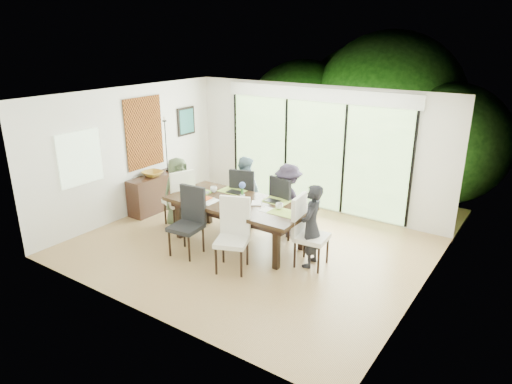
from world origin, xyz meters
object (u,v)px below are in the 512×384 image
Objects in this scene: bowl at (153,174)px; cup_a at (214,189)px; chair_left_end at (178,197)px; chair_far_right at (289,205)px; person_right_end at (311,226)px; vase at (242,198)px; cup_b at (242,202)px; person_far_left at (245,191)px; cup_c at (279,206)px; chair_near_right at (232,236)px; person_left_end at (179,192)px; chair_right_end at (312,232)px; sideboard at (157,192)px; person_far_right at (288,200)px; chair_near_left at (186,222)px; laptop at (199,194)px; table_top at (239,203)px; chair_far_left at (246,195)px.

cup_a is at bearing -4.60° from bowl.
chair_left_end is 2.22m from chair_far_right.
person_right_end is 4.00m from bowl.
cup_b is (0.10, -0.15, -0.02)m from vase.
bowl is (-3.99, 0.30, 0.14)m from person_right_end.
cup_c is at bearing 157.87° from person_far_left.
person_left_end reaches higher than chair_near_right.
person_right_end is at bearing 83.98° from chair_right_end.
chair_far_right is at bearing 67.17° from cup_b.
cup_c is at bearing -1.91° from cup_a.
chair_left_end is 3.00m from chair_right_end.
cup_a is at bearing 117.41° from chair_near_right.
person_left_end is 1.00× the size of person_far_left.
cup_c is at bearing -5.10° from sideboard.
cup_b is at bearing 78.26° from person_far_right.
person_far_left reaches higher than chair_left_end.
chair_near_left reaches higher than laptop.
chair_near_left is 1.70m from person_far_left.
chair_far_right reaches higher than laptop.
cup_b reaches higher than laptop.
chair_left_end is at bearing 103.39° from person_left_end.
cup_a is at bearing 172.41° from vase.
table_top is 24.00× the size of cup_b.
person_left_end is 1.32m from person_far_left.
bowl is at bearing 79.76° from chair_right_end.
chair_near_left is 2.34m from bowl.
chair_far_left is 9.17× the size of vase.
sideboard is at bearing 82.39° from person_left_end.
chair_near_right is 3.24m from bowl.
laptop is (-0.40, -0.93, 0.13)m from person_far_left.
person_far_right is (1.00, -0.02, 0.10)m from chair_far_left.
bowl is (-2.51, 0.30, 0.05)m from table_top.
cup_a is (-0.75, 0.10, -0.01)m from vase.
cup_b is at bearing 88.21° from chair_right_end.
person_right_end is 10.75× the size of vase.
chair_near_left is 1.64m from cup_c.
laptop is 1.71m from bowl.
chair_near_right is (0.50, -0.87, -0.19)m from table_top.
chair_near_right is 0.85× the size of person_far_right.
cup_a is 0.10× the size of sideboard.
person_far_left is 3.91× the size of laptop.
cup_c is at bearing 121.02° from chair_far_right.
table_top is 19.35× the size of cup_c.
laptop reaches higher than sideboard.
chair_far_left is at bearing 117.90° from table_top.
table_top is 1.51m from chair_left_end.
chair_far_left is 0.99m from vase.
chair_far_left is at bearing 149.26° from chair_left_end.
cup_c is (0.25, -0.73, 0.17)m from person_far_right.
vase is 0.75m from cup_c.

